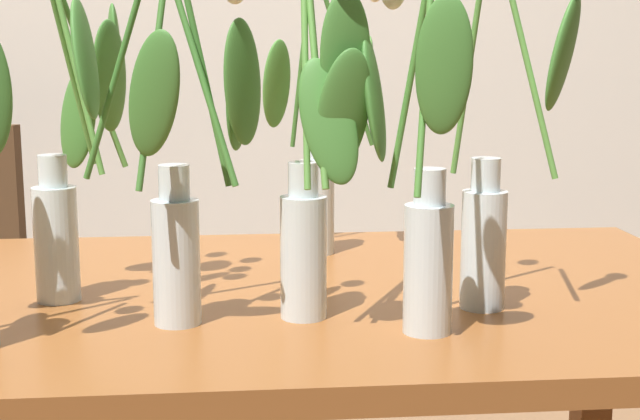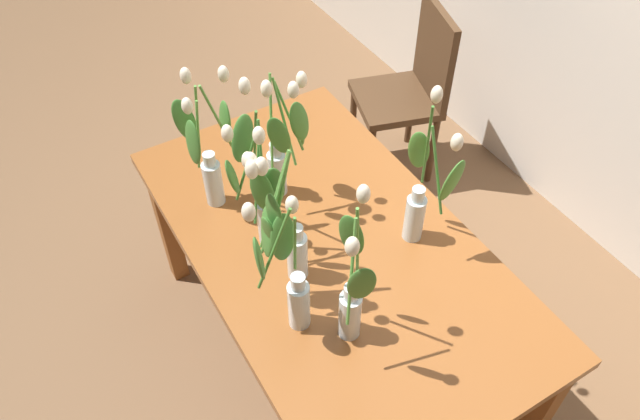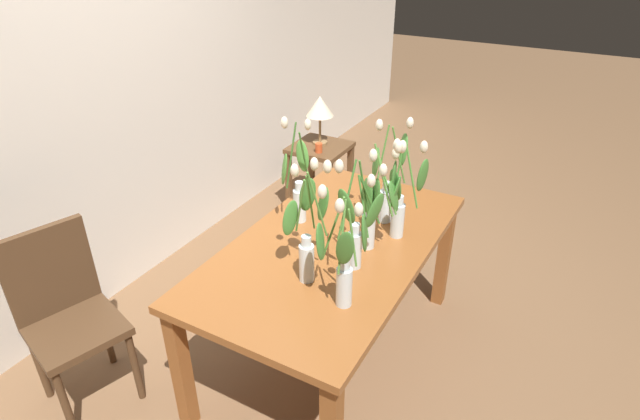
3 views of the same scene
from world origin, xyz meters
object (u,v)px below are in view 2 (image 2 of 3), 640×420
object	(u,v)px
tulip_vase_1	(208,157)
tulip_vase_4	(352,295)
tulip_vase_0	(260,194)
dining_table	(331,259)
dining_chair	(411,86)
tulip_vase_3	(421,198)
tulip_vase_2	(283,151)
tulip_vase_6	(285,239)
tulip_vase_5	(291,284)

from	to	relation	value
tulip_vase_1	tulip_vase_4	world-z (taller)	tulip_vase_4
tulip_vase_1	tulip_vase_0	bearing A→B (deg)	11.81
dining_table	dining_chair	bearing A→B (deg)	130.10
tulip_vase_3	tulip_vase_2	bearing A→B (deg)	-144.22
tulip_vase_6	tulip_vase_5	bearing A→B (deg)	-23.34
dining_table	tulip_vase_4	bearing A→B (deg)	-22.82
dining_table	tulip_vase_1	size ratio (longest dim) A/B	2.95
tulip_vase_2	tulip_vase_3	bearing A→B (deg)	35.78
tulip_vase_6	dining_chair	xyz separation A→B (m)	(-0.91, 1.20, -0.43)
tulip_vase_3	tulip_vase_5	bearing A→B (deg)	-80.84
dining_table	tulip_vase_2	xyz separation A→B (m)	(-0.29, -0.03, 0.31)
tulip_vase_5	dining_chair	world-z (taller)	tulip_vase_5
tulip_vase_5	dining_chair	xyz separation A→B (m)	(-1.05, 1.26, -0.40)
tulip_vase_2	tulip_vase_6	distance (m)	0.40
dining_table	tulip_vase_4	distance (m)	0.47
tulip_vase_0	tulip_vase_1	bearing A→B (deg)	-168.19
dining_table	tulip_vase_3	world-z (taller)	tulip_vase_3
dining_table	tulip_vase_0	bearing A→B (deg)	-121.05
tulip_vase_1	tulip_vase_4	bearing A→B (deg)	8.90
tulip_vase_0	tulip_vase_5	size ratio (longest dim) A/B	1.06
tulip_vase_6	dining_chair	size ratio (longest dim) A/B	0.63
tulip_vase_2	tulip_vase_3	world-z (taller)	tulip_vase_3
tulip_vase_0	tulip_vase_3	distance (m)	0.53
tulip_vase_3	dining_chair	distance (m)	1.27
tulip_vase_1	dining_chair	world-z (taller)	tulip_vase_1
tulip_vase_2	dining_table	bearing A→B (deg)	5.01
tulip_vase_2	tulip_vase_3	xyz separation A→B (m)	(0.41, 0.29, -0.03)
tulip_vase_2	dining_chair	distance (m)	1.24
tulip_vase_0	tulip_vase_6	size ratio (longest dim) A/B	1.00
tulip_vase_2	tulip_vase_3	distance (m)	0.50
tulip_vase_2	tulip_vase_1	bearing A→B (deg)	-115.90
tulip_vase_1	tulip_vase_2	world-z (taller)	tulip_vase_2
dining_table	tulip_vase_0	size ratio (longest dim) A/B	2.73
dining_table	tulip_vase_5	distance (m)	0.44
dining_table	tulip_vase_3	size ratio (longest dim) A/B	2.73
tulip_vase_6	tulip_vase_0	bearing A→B (deg)	176.62
tulip_vase_4	tulip_vase_5	distance (m)	0.18
tulip_vase_4	tulip_vase_6	xyz separation A→B (m)	(-0.27, -0.07, 0.02)
dining_table	tulip_vase_6	distance (m)	0.38
tulip_vase_2	tulip_vase_3	size ratio (longest dim) A/B	0.96
tulip_vase_0	tulip_vase_3	xyz separation A→B (m)	(0.24, 0.47, -0.05)
tulip_vase_5	tulip_vase_3	bearing A→B (deg)	99.16
tulip_vase_3	tulip_vase_5	distance (m)	0.55
tulip_vase_0	tulip_vase_2	world-z (taller)	tulip_vase_0
tulip_vase_4	dining_chair	distance (m)	1.69
tulip_vase_1	tulip_vase_6	xyz separation A→B (m)	(0.47, 0.05, 0.01)
tulip_vase_4	tulip_vase_2	bearing A→B (deg)	169.39
tulip_vase_0	dining_table	bearing A→B (deg)	58.95
dining_table	tulip_vase_1	bearing A→B (deg)	-147.19
tulip_vase_1	dining_chair	distance (m)	1.39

